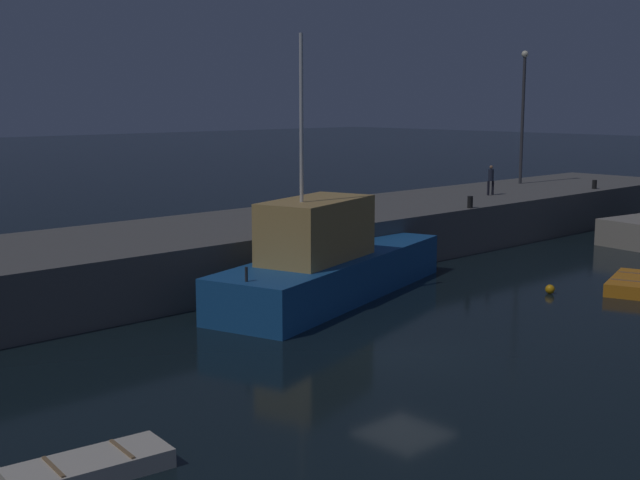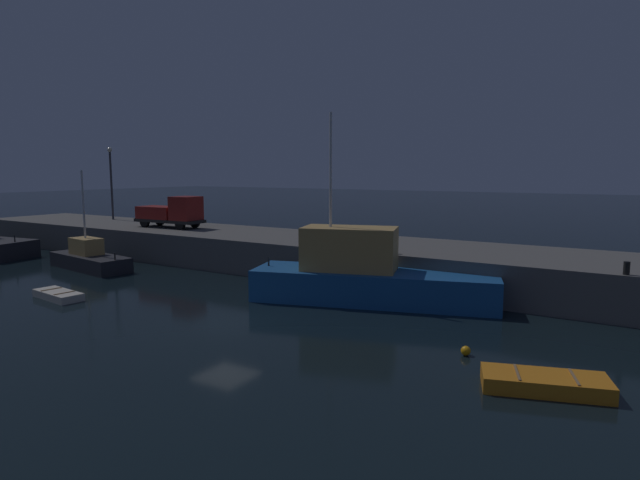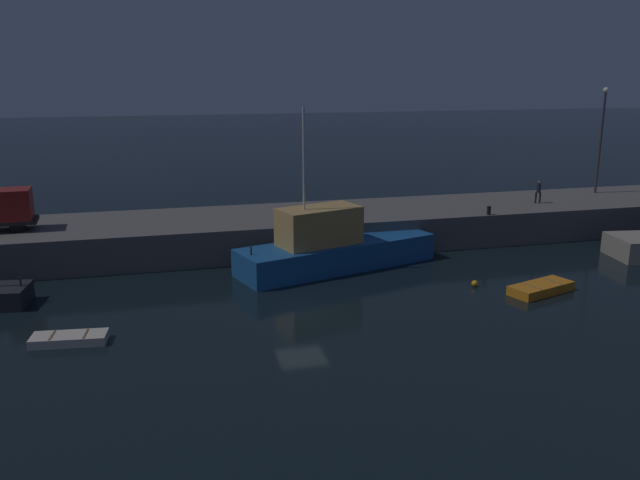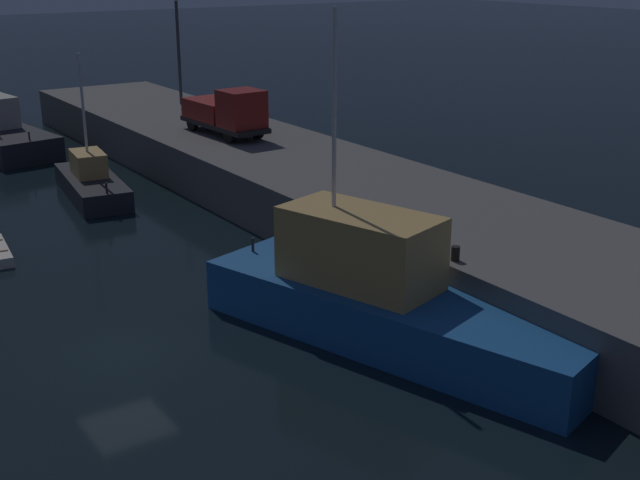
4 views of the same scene
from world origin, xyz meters
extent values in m
plane|color=black|center=(0.00, 0.00, 0.00)|extent=(320.00, 320.00, 0.00)
cube|color=#5B5956|center=(0.00, 13.22, 1.17)|extent=(77.39, 8.18, 2.34)
cube|color=#195193|center=(4.02, 7.34, 0.85)|extent=(13.45, 7.12, 1.70)
cube|color=tan|center=(2.75, 6.96, 2.86)|extent=(5.50, 3.82, 2.32)
cylinder|color=silver|center=(1.74, 6.65, 7.06)|extent=(0.14, 0.14, 6.08)
cylinder|color=#262626|center=(-1.70, 5.62, 1.95)|extent=(0.10, 0.10, 0.50)
cylinder|color=#262626|center=(-26.19, 4.82, 1.68)|extent=(0.10, 0.10, 0.50)
cube|color=#232328|center=(-17.53, 5.36, 0.52)|extent=(7.69, 3.34, 1.04)
cube|color=tan|center=(-17.96, 5.42, 1.63)|extent=(2.62, 1.77, 1.18)
cylinder|color=silver|center=(-18.02, 5.43, 4.64)|extent=(0.14, 0.14, 4.84)
cylinder|color=#262626|center=(-14.13, 4.90, 1.29)|extent=(0.10, 0.10, 0.50)
cube|color=beige|center=(-11.17, -1.12, 0.21)|extent=(3.48, 1.66, 0.42)
cube|color=olive|center=(-11.90, -1.04, 0.44)|extent=(0.21, 1.16, 0.04)
cube|color=olive|center=(-10.44, -1.20, 0.44)|extent=(0.21, 1.16, 0.04)
cube|color=orange|center=(13.80, -0.28, 0.26)|extent=(4.18, 2.68, 0.52)
cube|color=olive|center=(12.98, -0.54, 0.54)|extent=(0.51, 1.36, 0.04)
cube|color=olive|center=(14.61, -0.02, 0.54)|extent=(0.51, 1.36, 0.04)
sphere|color=orange|center=(10.69, 1.63, 0.19)|extent=(0.38, 0.38, 0.38)
cylinder|color=#38383D|center=(-27.60, 15.08, 5.59)|extent=(0.20, 0.20, 6.50)
sphere|color=#F9EFCC|center=(-27.60, 15.08, 9.02)|extent=(0.44, 0.44, 0.44)
cylinder|color=black|center=(-15.41, 13.74, 2.79)|extent=(0.91, 0.32, 0.90)
cylinder|color=black|center=(-15.34, 12.04, 2.79)|extent=(0.91, 0.32, 0.90)
cylinder|color=black|center=(-19.37, 13.57, 2.79)|extent=(0.91, 0.32, 0.90)
cylinder|color=black|center=(-19.30, 11.87, 2.79)|extent=(0.91, 0.32, 0.90)
cube|color=black|center=(-17.36, 12.81, 2.92)|extent=(6.27, 2.29, 0.25)
cube|color=maroon|center=(-15.50, 12.89, 4.00)|extent=(2.07, 2.11, 1.92)
cube|color=maroon|center=(-18.47, 12.76, 3.55)|extent=(3.67, 2.18, 1.02)
cylinder|color=black|center=(4.24, 9.61, 2.58)|extent=(0.28, 0.28, 0.48)
cylinder|color=black|center=(15.67, 9.45, 2.64)|extent=(0.28, 0.28, 0.61)
camera|label=1|loc=(-19.01, -16.51, 7.73)|focal=47.76mm
camera|label=2|loc=(16.09, -17.89, 7.03)|focal=29.64mm
camera|label=3|loc=(-7.02, -31.07, 12.14)|focal=36.82mm
camera|label=4|loc=(22.46, -7.88, 11.51)|focal=47.01mm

